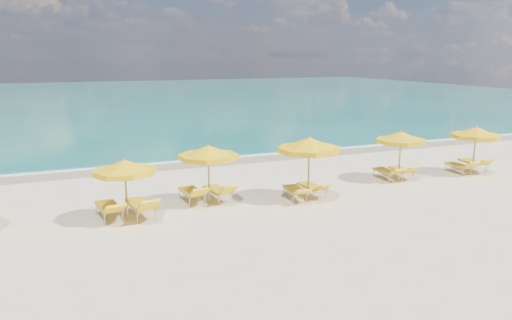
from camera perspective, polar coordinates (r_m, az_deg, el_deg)
name	(u,v)px	position (r m, az deg, el deg)	size (l,w,h in m)	color
ground_plane	(271,199)	(18.77, 1.76, -4.46)	(120.00, 120.00, 0.00)	beige
ocean	(113,98)	(65.04, -16.06, 6.79)	(120.00, 80.00, 0.30)	#126658
wet_sand_band	(212,161)	(25.49, -5.10, -0.11)	(120.00, 2.60, 0.01)	tan
foam_line	(207,158)	(26.24, -5.63, 0.23)	(120.00, 1.20, 0.03)	white
whitecap_near	(76,140)	(33.84, -19.87, 2.21)	(14.00, 0.36, 0.05)	white
whitecap_far	(242,117)	(43.57, -1.66, 4.94)	(18.00, 0.30, 0.05)	white
umbrella_3	(125,168)	(16.46, -14.77, -0.84)	(2.21, 2.21, 2.07)	#A18750
umbrella_4	(208,153)	(17.83, -5.47, 0.84)	(2.88, 2.88, 2.21)	#A18750
umbrella_5	(309,145)	(18.35, 6.09, 1.68)	(2.96, 2.96, 2.40)	#A18750
umbrella_6	(401,138)	(22.12, 16.22, 2.47)	(2.75, 2.75, 2.16)	#A18750
umbrella_7	(476,133)	(24.44, 23.84, 2.86)	(2.28, 2.28, 2.20)	#A18750
lounger_3_left	(109,212)	(17.20, -16.42, -5.68)	(0.85, 2.01, 0.80)	#A5A8AD
lounger_3_right	(141,209)	(17.12, -13.01, -5.53)	(0.90, 2.07, 0.90)	#A5A8AD
lounger_4_left	(192,196)	(18.44, -7.31, -4.11)	(0.70, 1.90, 0.81)	#A5A8AD
lounger_4_right	(218,194)	(18.62, -4.34, -3.91)	(0.88, 1.87, 0.81)	#A5A8AD
lounger_5_left	(295,194)	(18.74, 4.49, -3.86)	(0.80, 1.82, 0.67)	#A5A8AD
lounger_5_right	(312,190)	(19.30, 6.42, -3.44)	(0.70, 1.76, 0.68)	#A5A8AD
lounger_6_left	(386,174)	(22.37, 14.68, -1.61)	(0.66, 1.78, 0.70)	#A5A8AD
lounger_6_right	(401,173)	(22.89, 16.28, -1.42)	(0.72, 1.72, 0.70)	#A5A8AD
lounger_7_left	(459,169)	(24.60, 22.18, -0.91)	(0.64, 1.71, 0.74)	#A5A8AD
lounger_7_right	(473,165)	(25.44, 23.51, -0.56)	(0.95, 1.99, 0.76)	#A5A8AD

